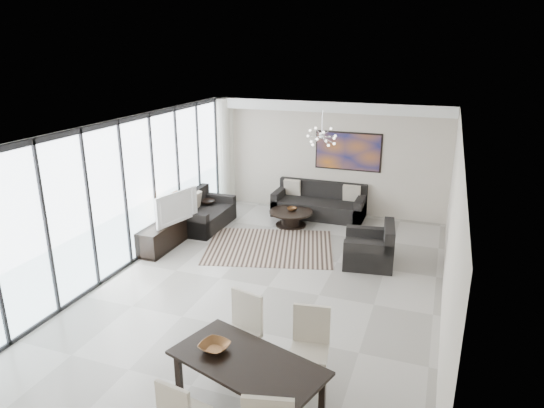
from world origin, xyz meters
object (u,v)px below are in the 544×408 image
at_px(coffee_table, 291,217).
at_px(dining_table, 248,368).
at_px(television, 173,206).
at_px(sofa_main, 319,205).
at_px(tv_console, 167,233).

bearing_deg(coffee_table, dining_table, -76.82).
relative_size(coffee_table, television, 0.89).
xyz_separation_m(sofa_main, television, (-2.50, -2.94, 0.61)).
bearing_deg(television, dining_table, -125.71).
height_order(coffee_table, sofa_main, sofa_main).
bearing_deg(sofa_main, television, -130.40).
xyz_separation_m(coffee_table, television, (-2.03, -2.01, 0.68)).
bearing_deg(sofa_main, tv_console, -131.52).
bearing_deg(dining_table, tv_console, 131.24).
bearing_deg(tv_console, dining_table, -48.76).
distance_m(tv_console, dining_table, 5.56).
relative_size(tv_console, television, 1.49).
xyz_separation_m(coffee_table, sofa_main, (0.47, 0.93, 0.07)).
bearing_deg(coffee_table, sofa_main, 63.38).
relative_size(coffee_table, tv_console, 0.60).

